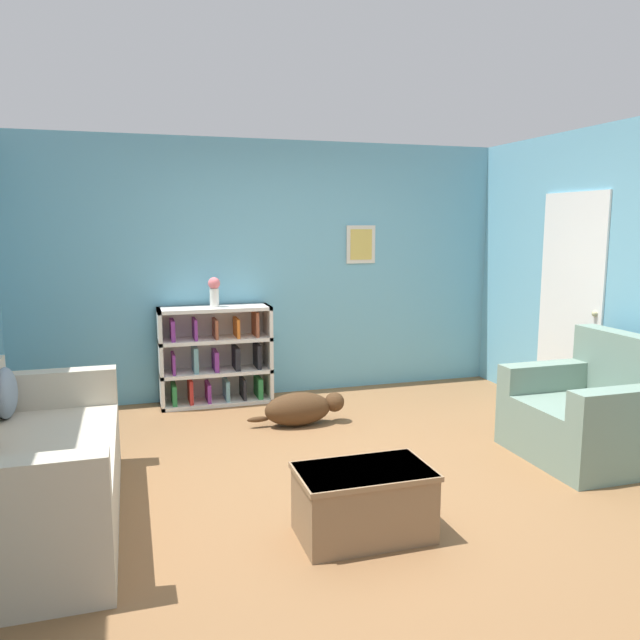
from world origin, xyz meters
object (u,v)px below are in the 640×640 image
Objects in this scene: recliner_chair at (592,415)px; vase at (214,290)px; couch at (26,474)px; dog at (301,408)px; bookshelf at (216,357)px; coffee_table at (364,500)px.

recliner_chair is 3.49× the size of vase.
couch is 2.44m from dog.
couch is at bearing -146.34° from dog.
couch is at bearing -121.71° from bookshelf.
bookshelf is 1.24× the size of dog.
coffee_table is (-2.09, -0.63, -0.12)m from recliner_chair.
dog is at bearing 144.08° from recliner_chair.
couch is 3.94m from recliner_chair.
vase is (-0.44, 2.92, 0.92)m from coffee_table.
bookshelf reaches higher than dog.
vase reaches higher than bookshelf.
recliner_chair reaches higher than dog.
couch is 2.21× the size of dog.
bookshelf is 1.08× the size of recliner_chair.
bookshelf is 1.16m from dog.
bookshelf is 0.67m from vase.
bookshelf is at bearing 123.91° from dog.
coffee_table is 3.09m from vase.
couch is 6.69× the size of vase.
couch is at bearing 160.18° from coffee_table.
bookshelf is (1.41, 2.28, 0.13)m from couch.
couch is 2.54× the size of coffee_table.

